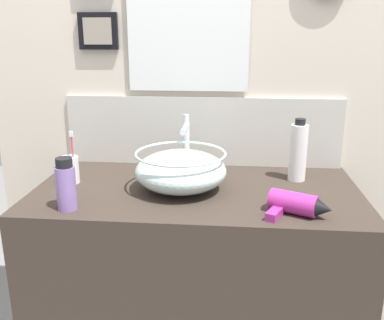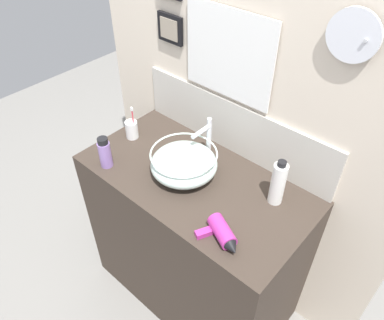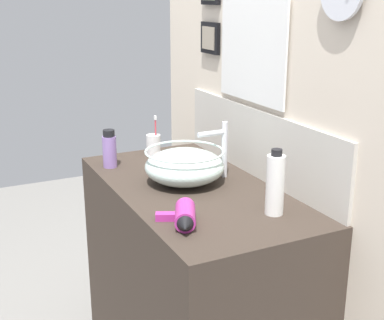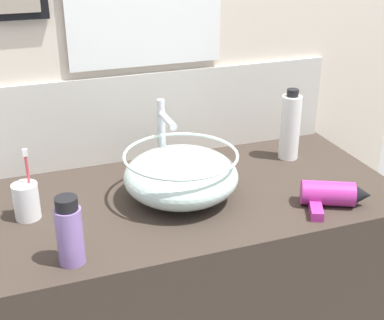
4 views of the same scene
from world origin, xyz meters
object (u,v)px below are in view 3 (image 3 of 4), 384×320
(hair_drier, at_px, (184,217))
(toothbrush_cup, at_px, (154,145))
(lotion_bottle, at_px, (110,149))
(soap_dispenser, at_px, (275,184))
(glass_bowl_sink, at_px, (184,166))
(faucet, at_px, (221,146))

(hair_drier, relative_size, toothbrush_cup, 1.08)
(hair_drier, xyz_separation_m, lotion_bottle, (-0.67, -0.02, 0.05))
(toothbrush_cup, distance_m, lotion_bottle, 0.24)
(soap_dispenser, height_order, lotion_bottle, soap_dispenser)
(hair_drier, relative_size, lotion_bottle, 1.24)
(glass_bowl_sink, distance_m, hair_drier, 0.40)
(hair_drier, xyz_separation_m, soap_dispenser, (0.04, 0.31, 0.07))
(glass_bowl_sink, height_order, soap_dispenser, soap_dispenser)
(faucet, height_order, lotion_bottle, faucet)
(soap_dispenser, distance_m, lotion_bottle, 0.79)
(lotion_bottle, bearing_deg, soap_dispenser, 24.85)
(glass_bowl_sink, xyz_separation_m, lotion_bottle, (-0.32, -0.19, 0.01))
(glass_bowl_sink, bearing_deg, hair_drier, -25.59)
(glass_bowl_sink, xyz_separation_m, toothbrush_cup, (-0.39, 0.03, -0.02))
(faucet, bearing_deg, hair_drier, -42.57)
(soap_dispenser, xyz_separation_m, lotion_bottle, (-0.71, -0.33, -0.03))
(glass_bowl_sink, bearing_deg, soap_dispenser, 18.97)
(toothbrush_cup, distance_m, soap_dispenser, 0.80)
(faucet, bearing_deg, lotion_bottle, -132.04)
(hair_drier, height_order, toothbrush_cup, toothbrush_cup)
(soap_dispenser, bearing_deg, hair_drier, -97.69)
(glass_bowl_sink, distance_m, lotion_bottle, 0.37)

